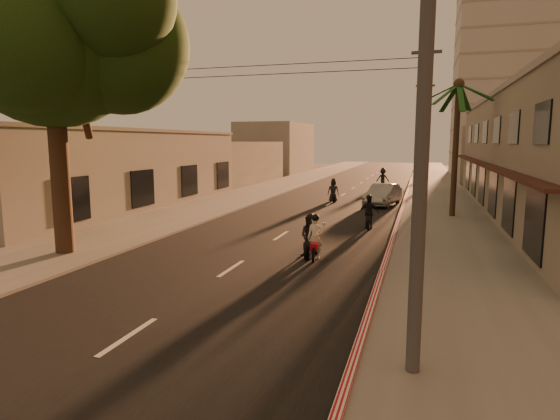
# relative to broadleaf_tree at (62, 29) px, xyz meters

# --- Properties ---
(ground) EXTENTS (160.00, 160.00, 0.00)m
(ground) POSITION_rel_broadleaf_tree_xyz_m (6.61, -2.14, -8.48)
(ground) COLOR #383023
(ground) RESTS_ON ground
(road) EXTENTS (10.00, 140.00, 0.02)m
(road) POSITION_rel_broadleaf_tree_xyz_m (6.61, 17.86, -8.47)
(road) COLOR black
(road) RESTS_ON ground
(sidewalk_right) EXTENTS (5.00, 140.00, 0.12)m
(sidewalk_right) POSITION_rel_broadleaf_tree_xyz_m (14.11, 17.86, -8.42)
(sidewalk_right) COLOR slate
(sidewalk_right) RESTS_ON ground
(sidewalk_left) EXTENTS (5.00, 140.00, 0.12)m
(sidewalk_left) POSITION_rel_broadleaf_tree_xyz_m (-0.89, 17.86, -8.42)
(sidewalk_left) COLOR slate
(sidewalk_left) RESTS_ON ground
(curb_stripe) EXTENTS (0.20, 60.00, 0.20)m
(curb_stripe) POSITION_rel_broadleaf_tree_xyz_m (11.71, 12.86, -8.38)
(curb_stripe) COLOR #AE1219
(curb_stripe) RESTS_ON ground
(left_building) EXTENTS (8.20, 24.20, 5.20)m
(left_building) POSITION_rel_broadleaf_tree_xyz_m (-7.37, 11.86, -5.88)
(left_building) COLOR gray
(left_building) RESTS_ON ground
(distant_tower) EXTENTS (12.10, 12.10, 28.00)m
(distant_tower) POSITION_rel_broadleaf_tree_xyz_m (22.61, 53.86, 5.52)
(distant_tower) COLOR #B7B5B2
(distant_tower) RESTS_ON ground
(broadleaf_tree) EXTENTS (9.60, 8.70, 12.10)m
(broadleaf_tree) POSITION_rel_broadleaf_tree_xyz_m (0.00, 0.00, 0.00)
(broadleaf_tree) COLOR black
(broadleaf_tree) RESTS_ON ground
(palm_tree) EXTENTS (5.00, 5.00, 8.20)m
(palm_tree) POSITION_rel_broadleaf_tree_xyz_m (14.61, 13.86, -1.33)
(palm_tree) COLOR black
(palm_tree) RESTS_ON ground
(utility_poles) EXTENTS (1.20, 48.26, 9.00)m
(utility_poles) POSITION_rel_broadleaf_tree_xyz_m (12.81, 17.86, -1.94)
(utility_poles) COLOR #38383A
(utility_poles) RESTS_ON ground
(filler_right) EXTENTS (8.00, 14.00, 6.00)m
(filler_right) POSITION_rel_broadleaf_tree_xyz_m (20.61, 42.86, -5.48)
(filler_right) COLOR gray
(filler_right) RESTS_ON ground
(filler_left_near) EXTENTS (8.00, 14.00, 4.40)m
(filler_left_near) POSITION_rel_broadleaf_tree_xyz_m (-7.39, 31.86, -6.28)
(filler_left_near) COLOR gray
(filler_left_near) RESTS_ON ground
(filler_left_far) EXTENTS (8.00, 14.00, 7.00)m
(filler_left_far) POSITION_rel_broadleaf_tree_xyz_m (-7.39, 49.86, -4.98)
(filler_left_far) COLOR gray
(filler_left_far) RESTS_ON ground
(scooter_red) EXTENTS (0.75, 1.75, 1.72)m
(scooter_red) POSITION_rel_broadleaf_tree_xyz_m (9.08, 2.13, -7.72)
(scooter_red) COLOR black
(scooter_red) RESTS_ON ground
(scooter_mid_a) EXTENTS (0.78, 1.73, 1.70)m
(scooter_mid_a) POSITION_rel_broadleaf_tree_xyz_m (8.84, 2.34, -7.71)
(scooter_mid_a) COLOR black
(scooter_mid_a) RESTS_ON ground
(scooter_mid_b) EXTENTS (1.06, 1.79, 1.76)m
(scooter_mid_b) POSITION_rel_broadleaf_tree_xyz_m (10.33, 9.00, -7.68)
(scooter_mid_b) COLOR black
(scooter_mid_b) RESTS_ON ground
(scooter_far_a) EXTENTS (1.06, 1.76, 1.76)m
(scooter_far_a) POSITION_rel_broadleaf_tree_xyz_m (6.68, 18.87, -7.68)
(scooter_far_a) COLOR black
(scooter_far_a) RESTS_ON ground
(scooter_far_b) EXTENTS (1.35, 1.99, 1.97)m
(scooter_far_b) POSITION_rel_broadleaf_tree_xyz_m (9.29, 30.63, -7.58)
(scooter_far_b) COLOR black
(scooter_far_b) RESTS_ON ground
(parked_car) EXTENTS (3.27, 5.13, 1.50)m
(parked_car) POSITION_rel_broadleaf_tree_xyz_m (10.31, 18.14, -7.73)
(parked_car) COLOR #94979B
(parked_car) RESTS_ON ground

